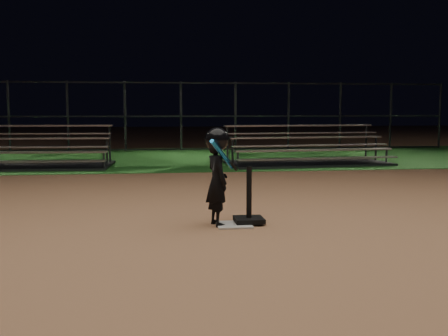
{
  "coord_description": "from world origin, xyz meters",
  "views": [
    {
      "loc": [
        -1.04,
        -6.92,
        1.52
      ],
      "look_at": [
        0.0,
        1.0,
        0.65
      ],
      "focal_mm": 43.78,
      "sensor_mm": 36.0,
      "label": 1
    }
  ],
  "objects_px": {
    "home_plate": "(234,225)",
    "batting_tee": "(249,212)",
    "child_batter": "(217,174)",
    "bleacher_right": "(307,156)",
    "bleacher_left": "(24,159)"
  },
  "relations": [
    {
      "from": "home_plate",
      "to": "bleacher_right",
      "type": "distance_m",
      "value": 8.22
    },
    {
      "from": "batting_tee",
      "to": "child_batter",
      "type": "relative_size",
      "value": 0.58
    },
    {
      "from": "batting_tee",
      "to": "child_batter",
      "type": "bearing_deg",
      "value": -174.13
    },
    {
      "from": "child_batter",
      "to": "bleacher_right",
      "type": "distance_m",
      "value": 8.27
    },
    {
      "from": "home_plate",
      "to": "child_batter",
      "type": "relative_size",
      "value": 0.35
    },
    {
      "from": "bleacher_left",
      "to": "bleacher_right",
      "type": "bearing_deg",
      "value": 1.8
    },
    {
      "from": "bleacher_left",
      "to": "batting_tee",
      "type": "bearing_deg",
      "value": -56.25
    },
    {
      "from": "home_plate",
      "to": "batting_tee",
      "type": "distance_m",
      "value": 0.28
    },
    {
      "from": "bleacher_left",
      "to": "bleacher_right",
      "type": "height_order",
      "value": "bleacher_left"
    },
    {
      "from": "bleacher_right",
      "to": "batting_tee",
      "type": "bearing_deg",
      "value": -116.6
    },
    {
      "from": "bleacher_right",
      "to": "home_plate",
      "type": "bearing_deg",
      "value": -117.76
    },
    {
      "from": "home_plate",
      "to": "child_batter",
      "type": "distance_m",
      "value": 0.7
    },
    {
      "from": "batting_tee",
      "to": "child_batter",
      "type": "xyz_separation_m",
      "value": [
        -0.43,
        -0.04,
        0.52
      ]
    },
    {
      "from": "child_batter",
      "to": "bleacher_right",
      "type": "xyz_separation_m",
      "value": [
        3.37,
        7.53,
        -0.46
      ]
    },
    {
      "from": "batting_tee",
      "to": "bleacher_left",
      "type": "bearing_deg",
      "value": 121.0
    }
  ]
}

